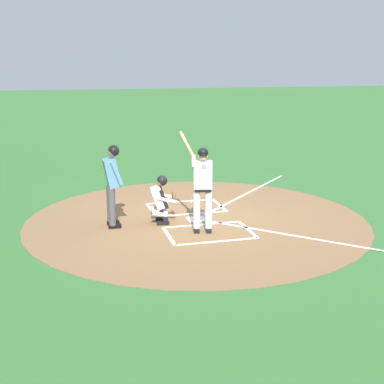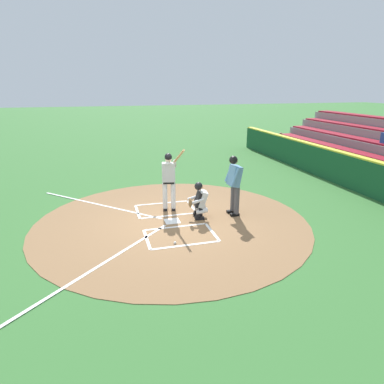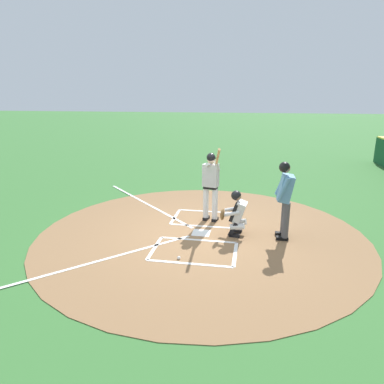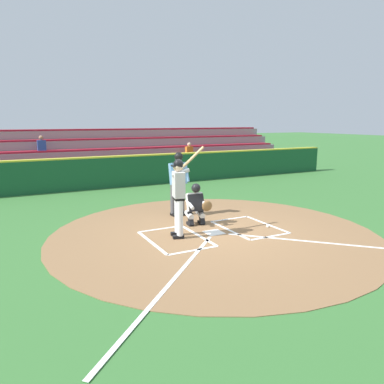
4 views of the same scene
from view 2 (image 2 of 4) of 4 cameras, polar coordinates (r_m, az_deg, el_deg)
ground_plane at (r=10.06m, az=-3.38°, el=-4.99°), size 120.00×120.00×0.00m
dirt_circle at (r=10.06m, az=-3.38°, el=-4.96°), size 8.00×8.00×0.01m
home_plate_and_chalk at (r=9.93m, az=-8.37°, el=-5.38°), size 7.93×4.91×0.01m
batter at (r=10.56m, az=-3.89°, el=2.41°), size 1.05×0.55×2.13m
catcher at (r=10.09m, az=1.20°, el=-1.31°), size 0.59×0.66×1.13m
plate_umpire at (r=10.31m, az=7.16°, el=1.80°), size 0.59×0.42×1.86m
baseball at (r=8.67m, az=-2.91°, el=-8.56°), size 0.07×0.07×0.07m
backstop_wall at (r=13.46m, az=29.56°, el=1.48°), size 22.00×0.36×1.31m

